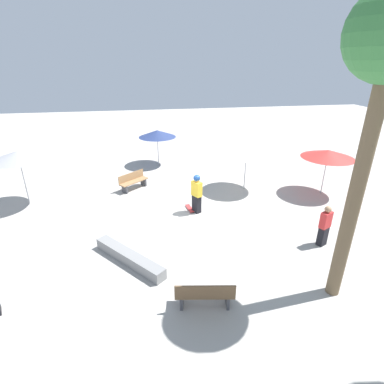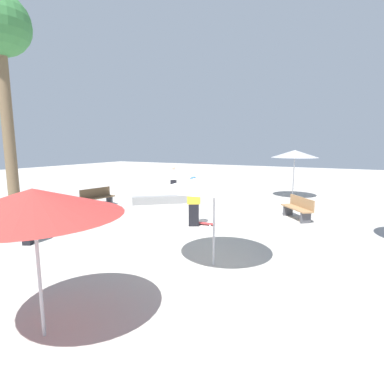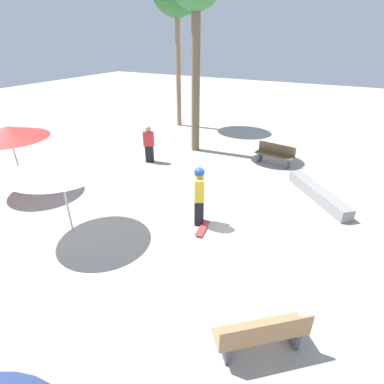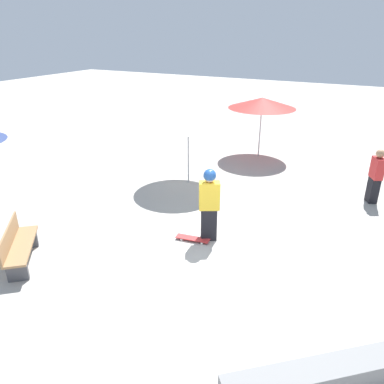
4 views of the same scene
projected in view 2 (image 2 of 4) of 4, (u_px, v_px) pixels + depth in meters
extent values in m
plane|color=#ADA8A0|center=(187.00, 218.00, 11.75)|extent=(60.00, 60.00, 0.00)
cube|color=black|center=(194.00, 215.00, 10.55)|extent=(0.44, 0.40, 0.79)
cube|color=yellow|center=(194.00, 195.00, 10.43)|extent=(0.53, 0.45, 0.65)
sphere|color=tan|center=(194.00, 182.00, 10.36)|extent=(0.26, 0.26, 0.26)
sphere|color=#1E478C|center=(194.00, 181.00, 10.36)|extent=(0.29, 0.29, 0.29)
cube|color=red|center=(204.00, 223.00, 10.69)|extent=(0.82, 0.31, 0.02)
cylinder|color=silver|center=(211.00, 224.00, 10.69)|extent=(0.06, 0.04, 0.05)
cylinder|color=silver|center=(210.00, 225.00, 10.53)|extent=(0.06, 0.04, 0.05)
cylinder|color=silver|center=(198.00, 223.00, 10.86)|extent=(0.06, 0.04, 0.05)
cylinder|color=silver|center=(197.00, 224.00, 10.70)|extent=(0.06, 0.04, 0.05)
cube|color=gray|center=(164.00, 200.00, 14.52)|extent=(2.57, 2.29, 0.38)
cube|color=#47474C|center=(306.00, 218.00, 10.90)|extent=(0.35, 0.32, 0.40)
cube|color=#47474C|center=(288.00, 211.00, 12.11)|extent=(0.35, 0.32, 0.40)
cube|color=#9E754C|center=(297.00, 208.00, 11.47)|extent=(1.37, 1.51, 0.05)
cube|color=#9E754C|center=(302.00, 202.00, 11.47)|extent=(1.06, 1.25, 0.40)
cube|color=#47474C|center=(109.00, 201.00, 14.28)|extent=(0.40, 0.14, 0.40)
cube|color=#47474C|center=(86.00, 205.00, 13.31)|extent=(0.40, 0.14, 0.40)
cube|color=brown|center=(98.00, 198.00, 13.76)|extent=(0.69, 1.65, 0.05)
cube|color=brown|center=(95.00, 192.00, 13.85)|extent=(0.30, 1.59, 0.40)
cylinder|color=#B7B7BC|center=(214.00, 223.00, 6.98)|extent=(0.05, 0.05, 2.08)
cone|color=white|center=(214.00, 181.00, 6.82)|extent=(2.46, 2.46, 0.35)
cylinder|color=#B7B7BC|center=(39.00, 269.00, 4.33)|extent=(0.05, 0.05, 2.10)
cone|color=red|center=(33.00, 202.00, 4.17)|extent=(2.49, 2.49, 0.38)
cylinder|color=#B7B7BC|center=(294.00, 175.00, 15.97)|extent=(0.05, 0.05, 2.42)
cone|color=#99999E|center=(295.00, 154.00, 15.79)|extent=(2.43, 2.43, 0.39)
cylinder|color=brown|center=(9.00, 134.00, 10.11)|extent=(0.37, 0.37, 6.36)
cube|color=black|center=(29.00, 232.00, 8.59)|extent=(0.36, 0.40, 0.72)
cube|color=red|center=(27.00, 209.00, 8.49)|extent=(0.40, 0.48, 0.60)
sphere|color=tan|center=(25.00, 195.00, 8.42)|extent=(0.24, 0.24, 0.24)
cube|color=black|center=(174.00, 186.00, 18.26)|extent=(0.40, 0.35, 0.74)
cube|color=white|center=(173.00, 175.00, 18.15)|extent=(0.49, 0.39, 0.61)
sphere|color=beige|center=(173.00, 168.00, 18.08)|extent=(0.24, 0.24, 0.24)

